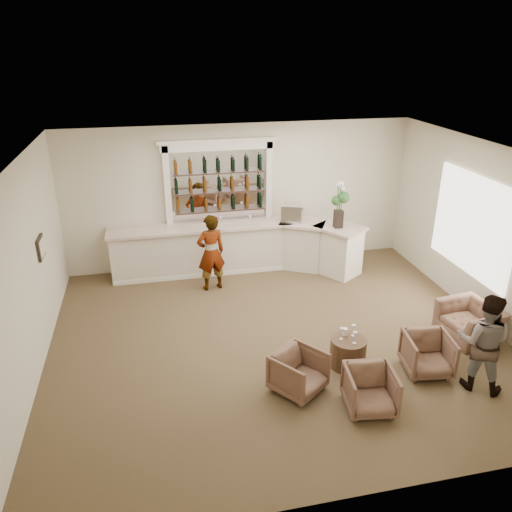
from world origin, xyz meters
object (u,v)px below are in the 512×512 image
(sommelier, at_px, (211,253))
(armchair_far, at_px, (469,322))
(espresso_machine, at_px, (292,213))
(bar_counter, at_px, (238,248))
(armchair_right, at_px, (428,354))
(armchair_left, at_px, (299,372))
(flower_vase, at_px, (339,202))
(armchair_center, at_px, (370,390))
(guest, at_px, (483,342))
(cocktail_table, at_px, (348,352))

(sommelier, distance_m, armchair_far, 5.19)
(armchair_far, bearing_deg, espresso_machine, -156.49)
(bar_counter, xyz_separation_m, armchair_right, (2.28, -4.45, -0.24))
(armchair_far, bearing_deg, bar_counter, -144.84)
(armchair_far, bearing_deg, armchair_left, -86.00)
(armchair_far, relative_size, flower_vase, 0.93)
(armchair_center, distance_m, armchair_far, 2.90)
(guest, relative_size, armchair_far, 1.63)
(bar_counter, relative_size, cocktail_table, 9.63)
(sommelier, bearing_deg, armchair_left, 90.08)
(armchair_center, bearing_deg, sommelier, 119.33)
(sommelier, xyz_separation_m, armchair_left, (0.83, -3.69, -0.51))
(cocktail_table, xyz_separation_m, armchair_center, (-0.09, -1.07, 0.07))
(armchair_center, xyz_separation_m, espresso_machine, (0.25, 5.04, 1.02))
(guest, xyz_separation_m, armchair_right, (-0.56, 0.50, -0.47))
(armchair_left, bearing_deg, espresso_machine, 38.75)
(cocktail_table, relative_size, guest, 0.37)
(armchair_left, height_order, armchair_right, armchair_right)
(sommelier, bearing_deg, flower_vase, 169.95)
(armchair_far, distance_m, flower_vase, 3.64)
(flower_vase, bearing_deg, armchair_center, -104.43)
(armchair_right, height_order, armchair_far, armchair_right)
(armchair_right, relative_size, armchair_far, 0.75)
(armchair_center, height_order, armchair_far, armchair_center)
(armchair_far, bearing_deg, sommelier, -133.12)
(armchair_left, bearing_deg, armchair_right, -36.51)
(cocktail_table, bearing_deg, armchair_far, 7.62)
(cocktail_table, bearing_deg, armchair_center, -95.08)
(armchair_left, xyz_separation_m, armchair_far, (3.43, 0.77, -0.01))
(sommelier, relative_size, armchair_left, 2.32)
(armchair_right, bearing_deg, armchair_center, -145.32)
(armchair_right, distance_m, flower_vase, 4.06)
(guest, distance_m, armchair_far, 1.53)
(armchair_right, bearing_deg, espresso_machine, 111.51)
(armchair_center, relative_size, armchair_far, 0.73)
(armchair_right, bearing_deg, flower_vase, 100.37)
(guest, relative_size, armchair_center, 2.24)
(armchair_left, height_order, armchair_center, armchair_left)
(cocktail_table, height_order, armchair_right, armchair_right)
(armchair_left, bearing_deg, bar_counter, 54.61)
(armchair_left, height_order, flower_vase, flower_vase)
(armchair_center, bearing_deg, armchair_left, 152.64)
(cocktail_table, relative_size, flower_vase, 0.57)
(bar_counter, height_order, guest, guest)
(bar_counter, xyz_separation_m, armchair_center, (1.00, -5.08, -0.25))
(cocktail_table, distance_m, guest, 2.05)
(sommelier, bearing_deg, armchair_far, 132.99)
(cocktail_table, bearing_deg, sommelier, 119.20)
(sommelier, distance_m, espresso_machine, 2.15)
(guest, bearing_deg, flower_vase, -42.83)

